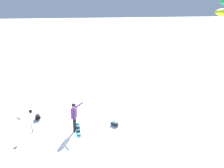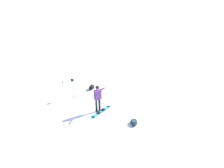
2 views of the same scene
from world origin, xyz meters
name	(u,v)px [view 1 (image 1 of 2)]	position (x,y,z in m)	size (l,w,h in m)	color
ground_plane	(75,130)	(0.00, 0.00, 0.00)	(300.00, 300.00, 0.00)	white
snowboarder	(74,114)	(0.08, 0.02, 1.08)	(0.47, 0.77, 1.78)	black
snowboard	(78,130)	(0.05, 0.21, 0.02)	(1.82, 0.38, 0.10)	teal
gear_bag_large	(114,124)	(0.03, 2.45, 0.12)	(0.74, 0.66, 0.23)	#192833
camera_tripod	(31,117)	(-0.34, -2.40, 1.00)	(0.54, 0.51, 1.41)	#262628
gear_bag_small	(38,117)	(-2.04, -2.16, 0.17)	(0.67, 0.45, 0.32)	black
ski_poles	(19,123)	(-0.11, -3.08, 0.77)	(0.34, 0.35, 1.16)	gray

